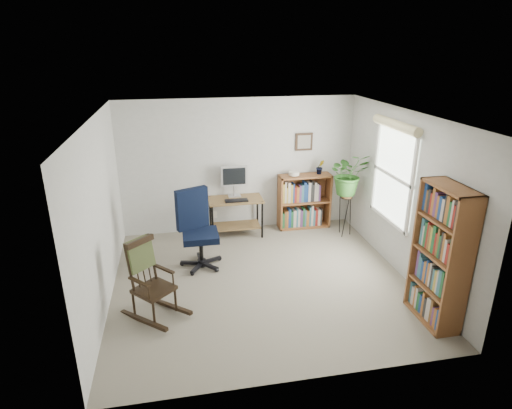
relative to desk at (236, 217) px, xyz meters
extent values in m
cube|color=gray|center=(0.12, -1.70, -0.34)|extent=(4.20, 4.00, 0.00)
cube|color=white|center=(0.12, -1.70, 2.06)|extent=(4.20, 4.00, 0.00)
cube|color=silver|center=(0.12, 0.30, 0.86)|extent=(4.20, 0.00, 2.40)
cube|color=silver|center=(0.12, -3.70, 0.86)|extent=(4.20, 0.00, 2.40)
cube|color=silver|center=(-1.98, -1.70, 0.86)|extent=(0.00, 4.00, 2.40)
cube|color=silver|center=(2.22, -1.70, 0.86)|extent=(0.00, 4.00, 2.40)
cube|color=black|center=(0.00, -0.12, 0.35)|extent=(0.40, 0.15, 0.02)
imported|color=#2B5F21|center=(1.92, -0.38, 1.17)|extent=(1.69, 1.88, 1.46)
imported|color=#2B5F21|center=(1.58, 0.13, 0.73)|extent=(0.13, 0.24, 0.11)
camera|label=1|loc=(-0.98, -7.03, 2.90)|focal=30.00mm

